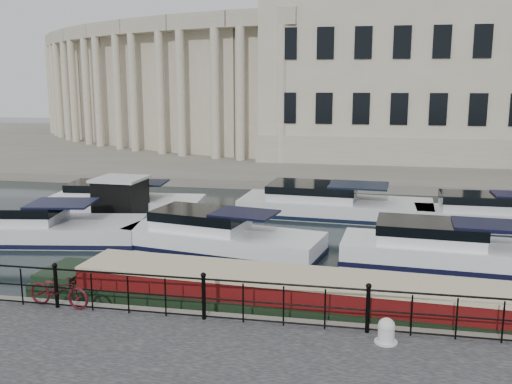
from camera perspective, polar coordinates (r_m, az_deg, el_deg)
ground_plane at (r=16.86m, az=-3.02°, el=-11.29°), size 160.00×160.00×0.00m
far_bank at (r=54.61m, az=6.89°, el=4.44°), size 120.00×42.00×0.55m
railing at (r=14.40m, az=-5.25°, el=-10.16°), size 24.14×0.14×1.22m
civic_building at (r=50.08m, az=5.54°, el=11.64°), size 53.55×31.84×16.85m
bicycle at (r=16.01m, az=-19.11°, el=-9.23°), size 1.84×0.82×0.93m
mooring_bollard at (r=13.60m, az=12.90°, el=-13.41°), size 0.52×0.52×0.59m
narrowboat at (r=16.01m, az=4.50°, el=-11.13°), size 16.00×3.12×1.58m
harbour_hut at (r=26.83m, az=-13.35°, el=-1.02°), size 3.05×2.57×2.18m
cabin_cruisers at (r=24.57m, az=0.61°, el=-3.21°), size 26.62×10.77×1.99m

